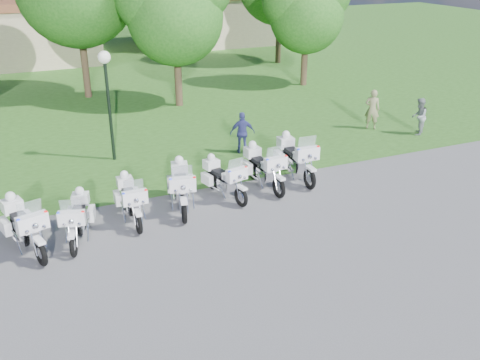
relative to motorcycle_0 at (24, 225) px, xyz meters
name	(u,v)px	position (x,y,z in m)	size (l,w,h in m)	color
ground	(226,233)	(5.08, -1.28, -0.69)	(100.00, 100.00, 0.00)	#58585D
grass_lawn	(83,59)	(5.08, 25.72, -0.69)	(100.00, 48.00, 0.01)	#2E5B1C
motorcycle_0	(24,225)	(0.00, 0.00, 0.00)	(1.24, 2.40, 1.65)	black
motorcycle_1	(78,218)	(1.34, 0.02, -0.07)	(1.11, 2.15, 1.48)	black
motorcycle_2	(130,199)	(2.89, 0.58, -0.06)	(0.75, 2.25, 1.51)	black
motorcycle_3	(181,186)	(4.46, 0.74, 0.00)	(1.18, 2.44, 1.66)	black
motorcycle_4	(224,178)	(5.91, 0.97, -0.07)	(1.04, 2.18, 1.49)	black
motorcycle_5	(263,167)	(7.39, 1.18, -0.01)	(0.88, 2.42, 1.63)	black
motorcycle_6	(295,157)	(8.72, 1.43, 0.03)	(0.89, 2.57, 1.72)	black
lamp_post	(106,79)	(3.34, 5.51, 2.34)	(0.44, 0.44, 3.99)	black
tree_2	(174,8)	(7.72, 11.67, 3.97)	(5.29, 4.51, 7.05)	#38281C
tree_3	(306,9)	(15.51, 12.98, 3.49)	(4.74, 4.05, 6.32)	#38281C
building_east	(214,16)	(16.08, 28.72, 1.38)	(11.44, 7.28, 4.10)	tan
bystander_a	(372,109)	(14.29, 4.82, 0.17)	(0.63, 0.41, 1.72)	#8A875D
bystander_b	(419,117)	(15.61, 3.39, 0.08)	(0.75, 0.59, 1.55)	gray
bystander_c	(242,133)	(7.99, 4.29, 0.11)	(0.94, 0.39, 1.60)	navy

